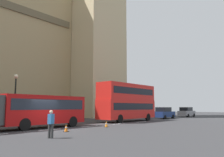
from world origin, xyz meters
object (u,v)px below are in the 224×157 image
street_lamp (15,96)px  pedestrian_near_cones (51,123)px  sedan_trailing (187,112)px  traffic_cone_west (66,128)px  traffic_cone_middle (106,124)px  sedan_lead (164,113)px  double_decker_bus (128,101)px

street_lamp → pedestrian_near_cones: 11.69m
sedan_trailing → street_lamp: bearing=171.8°
traffic_cone_west → street_lamp: 9.20m
sedan_trailing → pedestrian_near_cones: sedan_trailing is taller
traffic_cone_west → pedestrian_near_cones: 3.78m
traffic_cone_middle → pedestrian_near_cones: size_ratio=0.34×
sedan_lead → pedestrian_near_cones: (-26.38, -6.26, -0.00)m
sedan_lead → traffic_cone_west: size_ratio=7.59×
sedan_trailing → street_lamp: size_ratio=0.83×
traffic_cone_middle → sedan_trailing: bearing=7.5°
sedan_lead → sedan_trailing: (9.34, 0.09, 0.00)m
double_decker_bus → street_lamp: size_ratio=1.87×
double_decker_bus → pedestrian_near_cones: double_decker_bus is taller
sedan_trailing → traffic_cone_west: (-32.73, -4.12, -0.63)m
traffic_cone_middle → double_decker_bus: bearing=23.8°
traffic_cone_west → street_lamp: (0.35, 8.76, 2.77)m
sedan_trailing → traffic_cone_west: size_ratio=7.59×
traffic_cone_middle → pedestrian_near_cones: bearing=-161.4°
sedan_lead → pedestrian_near_cones: sedan_lead is taller
sedan_trailing → traffic_cone_middle: bearing=-172.5°
traffic_cone_west → pedestrian_near_cones: (-2.99, -2.24, 0.63)m
double_decker_bus → street_lamp: (-13.36, 4.50, 0.35)m
traffic_cone_west → pedestrian_near_cones: bearing=-143.2°
sedan_trailing → street_lamp: street_lamp is taller
pedestrian_near_cones → traffic_cone_west: bearing=36.8°
sedan_lead → traffic_cone_middle: 18.52m
traffic_cone_west → traffic_cone_middle: same height
sedan_trailing → double_decker_bus: bearing=179.6°
traffic_cone_west → sedan_lead: bearing=9.8°
sedan_trailing → traffic_cone_middle: sedan_trailing is taller
sedan_trailing → pedestrian_near_cones: size_ratio=2.60×
sedan_lead → street_lamp: 23.62m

